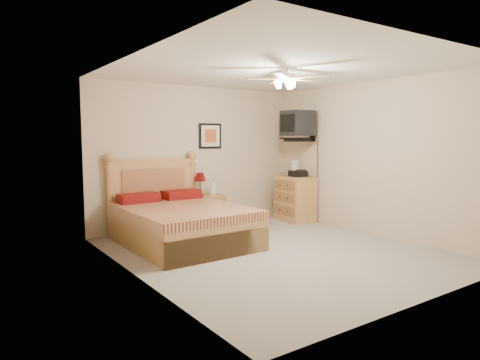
# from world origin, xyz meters

# --- Properties ---
(floor) EXTENTS (4.50, 4.50, 0.00)m
(floor) POSITION_xyz_m (0.00, 0.00, 0.00)
(floor) COLOR gray
(floor) RESTS_ON ground
(ceiling) EXTENTS (4.00, 4.50, 0.04)m
(ceiling) POSITION_xyz_m (0.00, 0.00, 2.50)
(ceiling) COLOR white
(ceiling) RESTS_ON ground
(wall_back) EXTENTS (4.00, 0.04, 2.50)m
(wall_back) POSITION_xyz_m (0.00, 2.25, 1.25)
(wall_back) COLOR #C5AF91
(wall_back) RESTS_ON ground
(wall_front) EXTENTS (4.00, 0.04, 2.50)m
(wall_front) POSITION_xyz_m (0.00, -2.25, 1.25)
(wall_front) COLOR #C5AF91
(wall_front) RESTS_ON ground
(wall_left) EXTENTS (0.04, 4.50, 2.50)m
(wall_left) POSITION_xyz_m (-2.00, 0.00, 1.25)
(wall_left) COLOR #C5AF91
(wall_left) RESTS_ON ground
(wall_right) EXTENTS (0.04, 4.50, 2.50)m
(wall_right) POSITION_xyz_m (2.00, 0.00, 1.25)
(wall_right) COLOR #C5AF91
(wall_right) RESTS_ON ground
(bed) EXTENTS (1.62, 2.12, 1.36)m
(bed) POSITION_xyz_m (-0.87, 1.12, 0.68)
(bed) COLOR #A77247
(bed) RESTS_ON ground
(nightstand) EXTENTS (0.54, 0.42, 0.57)m
(nightstand) POSITION_xyz_m (0.11, 2.00, 0.28)
(nightstand) COLOR olive
(nightstand) RESTS_ON ground
(table_lamp) EXTENTS (0.26, 0.26, 0.41)m
(table_lamp) POSITION_xyz_m (-0.06, 2.04, 0.77)
(table_lamp) COLOR #550A09
(table_lamp) RESTS_ON nightstand
(lotion_bottle) EXTENTS (0.13, 0.13, 0.27)m
(lotion_bottle) POSITION_xyz_m (0.17, 1.98, 0.70)
(lotion_bottle) COLOR silver
(lotion_bottle) RESTS_ON nightstand
(framed_picture) EXTENTS (0.46, 0.04, 0.46)m
(framed_picture) POSITION_xyz_m (0.27, 2.23, 1.62)
(framed_picture) COLOR black
(framed_picture) RESTS_ON wall_back
(dresser) EXTENTS (0.55, 0.76, 0.85)m
(dresser) POSITION_xyz_m (1.73, 1.53, 0.43)
(dresser) COLOR #A27B40
(dresser) RESTS_ON ground
(fax_machine) EXTENTS (0.31, 0.32, 0.30)m
(fax_machine) POSITION_xyz_m (1.77, 1.49, 1.00)
(fax_machine) COLOR black
(fax_machine) RESTS_ON dresser
(magazine_lower) EXTENTS (0.23, 0.30, 0.03)m
(magazine_lower) POSITION_xyz_m (1.70, 1.79, 0.87)
(magazine_lower) COLOR beige
(magazine_lower) RESTS_ON dresser
(magazine_upper) EXTENTS (0.28, 0.31, 0.02)m
(magazine_upper) POSITION_xyz_m (1.72, 1.82, 0.89)
(magazine_upper) COLOR gray
(magazine_upper) RESTS_ON magazine_lower
(wall_tv) EXTENTS (0.56, 0.46, 0.58)m
(wall_tv) POSITION_xyz_m (1.75, 1.34, 1.81)
(wall_tv) COLOR black
(wall_tv) RESTS_ON wall_right
(ceiling_fan) EXTENTS (1.14, 1.14, 0.28)m
(ceiling_fan) POSITION_xyz_m (0.00, -0.20, 2.36)
(ceiling_fan) COLOR white
(ceiling_fan) RESTS_ON ceiling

